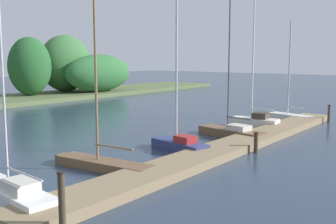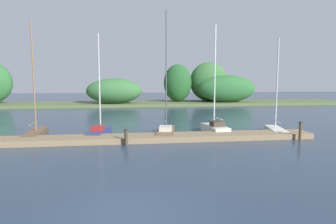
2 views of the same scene
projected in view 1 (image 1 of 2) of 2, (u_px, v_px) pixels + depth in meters
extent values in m
cube|color=#847051|center=(234.00, 145.00, 19.36)|extent=(23.57, 1.80, 0.35)
ellipsoid|color=#235628|center=(30.00, 66.00, 41.12)|extent=(4.35, 3.87, 5.80)
ellipsoid|color=#2D6633|center=(99.00, 73.00, 45.60)|extent=(8.85, 3.92, 4.10)
ellipsoid|color=#386B38|center=(65.00, 63.00, 45.92)|extent=(6.16, 4.63, 6.23)
cube|color=white|center=(13.00, 197.00, 12.07)|extent=(1.31, 3.70, 0.51)
cube|color=beige|center=(20.00, 186.00, 11.71)|extent=(0.83, 1.15, 0.33)
cylinder|color=#B7B7BC|center=(2.00, 65.00, 11.74)|extent=(0.07, 0.07, 7.15)
cylinder|color=#B7B7BC|center=(23.00, 173.00, 11.52)|extent=(0.26, 2.05, 0.06)
cube|color=brown|center=(104.00, 165.00, 15.86)|extent=(1.30, 4.26, 0.37)
cube|color=brown|center=(69.00, 159.00, 16.86)|extent=(0.61, 1.09, 0.31)
cylinder|color=#7F6647|center=(95.00, 65.00, 15.51)|extent=(0.10, 0.10, 7.27)
cylinder|color=#7F6647|center=(114.00, 147.00, 15.49)|extent=(0.24, 1.81, 0.08)
cube|color=navy|center=(180.00, 146.00, 18.91)|extent=(1.48, 3.12, 0.47)
cube|color=navy|center=(161.00, 142.00, 19.91)|extent=(0.63, 0.83, 0.40)
cube|color=maroon|center=(185.00, 139.00, 18.57)|extent=(0.84, 1.01, 0.30)
cylinder|color=#B7B7BC|center=(176.00, 72.00, 18.62)|extent=(0.10, 0.10, 6.32)
cube|color=brown|center=(232.00, 133.00, 22.26)|extent=(1.73, 3.92, 0.43)
cube|color=brown|center=(208.00, 129.00, 23.51)|extent=(0.75, 1.04, 0.37)
cube|color=beige|center=(239.00, 128.00, 21.86)|extent=(0.99, 1.26, 0.28)
cylinder|color=#4C4C51|center=(229.00, 55.00, 21.90)|extent=(0.08, 0.08, 7.93)
cylinder|color=#4C4C51|center=(239.00, 118.00, 21.82)|extent=(0.37, 1.61, 0.09)
cube|color=silver|center=(255.00, 123.00, 25.27)|extent=(1.40, 2.93, 0.56)
cube|color=silver|center=(235.00, 121.00, 25.93)|extent=(0.68, 0.77, 0.48)
cube|color=#3D3328|center=(260.00, 116.00, 25.02)|extent=(0.92, 0.93, 0.36)
cylinder|color=silver|center=(253.00, 60.00, 24.86)|extent=(0.09, 0.09, 7.07)
cylinder|color=silver|center=(262.00, 109.00, 24.93)|extent=(0.22, 1.44, 0.07)
cube|color=silver|center=(290.00, 117.00, 28.28)|extent=(1.59, 3.16, 0.38)
cube|color=silver|center=(274.00, 115.00, 29.33)|extent=(0.67, 0.85, 0.32)
cylinder|color=#B7B7BC|center=(289.00, 68.00, 28.00)|extent=(0.10, 0.10, 6.28)
cylinder|color=#B7B7BC|center=(295.00, 107.00, 27.94)|extent=(0.34, 1.20, 0.07)
cylinder|color=#3D3323|center=(62.00, 205.00, 9.91)|extent=(0.17, 0.17, 1.57)
cylinder|color=black|center=(61.00, 173.00, 9.80)|extent=(0.19, 0.19, 0.04)
cylinder|color=#3D3323|center=(256.00, 143.00, 18.52)|extent=(0.19, 0.19, 0.91)
cylinder|color=black|center=(256.00, 133.00, 18.46)|extent=(0.22, 0.22, 0.04)
cylinder|color=#4C3D28|center=(329.00, 114.00, 26.96)|extent=(0.17, 0.17, 1.13)
cylinder|color=black|center=(329.00, 105.00, 26.88)|extent=(0.20, 0.20, 0.04)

